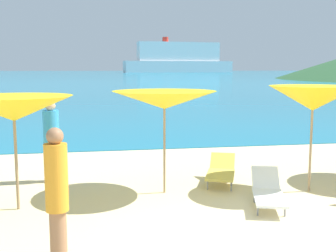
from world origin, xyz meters
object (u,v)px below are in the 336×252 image
at_px(umbrella_3, 164,100).
at_px(lounge_chair_5, 221,171).
at_px(cruise_ship, 179,59).
at_px(lounge_chair_7, 268,191).
at_px(umbrella_4, 313,98).
at_px(umbrella_2, 14,109).
at_px(beachgoer_1, 51,139).
at_px(beachgoer_2, 57,190).

relative_size(umbrella_3, lounge_chair_5, 1.43).
distance_m(lounge_chair_5, cruise_ship, 259.52).
height_order(lounge_chair_5, lounge_chair_7, lounge_chair_7).
bearing_deg(lounge_chair_5, umbrella_4, -7.10).
distance_m(umbrella_2, cruise_ship, 261.31).
distance_m(umbrella_4, lounge_chair_7, 2.22).
height_order(umbrella_2, umbrella_3, umbrella_3).
distance_m(umbrella_2, beachgoer_1, 2.14).
distance_m(umbrella_4, cruise_ship, 260.01).
xyz_separation_m(lounge_chair_7, beachgoer_2, (-3.72, -1.69, 0.70)).
bearing_deg(cruise_ship, umbrella_3, -107.24).
bearing_deg(umbrella_2, beachgoer_2, -68.73).
xyz_separation_m(umbrella_4, beachgoer_2, (-4.96, -2.43, -0.99)).
relative_size(umbrella_4, lounge_chair_7, 1.34).
relative_size(umbrella_2, beachgoer_1, 1.18).
height_order(umbrella_2, umbrella_4, umbrella_4).
xyz_separation_m(umbrella_2, beachgoer_1, (0.46, 1.90, -0.88)).
bearing_deg(beachgoer_1, umbrella_2, 81.88).
bearing_deg(cruise_ship, beachgoer_2, -107.52).
height_order(lounge_chair_7, beachgoer_2, beachgoer_2).
bearing_deg(umbrella_4, umbrella_2, -178.80).
bearing_deg(beachgoer_1, beachgoer_2, 101.37).
distance_m(lounge_chair_7, cruise_ship, 261.02).
distance_m(umbrella_2, lounge_chair_5, 4.59).
height_order(umbrella_3, beachgoer_1, umbrella_3).
xyz_separation_m(lounge_chair_5, cruise_ship, (51.02, 254.33, 7.98)).
relative_size(umbrella_2, umbrella_4, 0.98).
relative_size(umbrella_3, cruise_ship, 0.03).
height_order(umbrella_2, lounge_chair_7, umbrella_2).
bearing_deg(umbrella_3, beachgoer_1, 150.57).
distance_m(umbrella_3, lounge_chair_5, 2.18).
relative_size(lounge_chair_7, beachgoer_2, 0.91).
bearing_deg(beachgoer_1, cruise_ship, -96.80).
bearing_deg(lounge_chair_7, cruise_ship, 95.95).
bearing_deg(beachgoer_1, umbrella_3, 155.97).
height_order(umbrella_4, cruise_ship, cruise_ship).
xyz_separation_m(umbrella_2, lounge_chair_5, (4.20, 1.00, -1.56)).
relative_size(umbrella_4, beachgoer_1, 1.20).
height_order(umbrella_2, cruise_ship, cruise_ship).
distance_m(beachgoer_1, cruise_ship, 259.38).
bearing_deg(cruise_ship, lounge_chair_5, -106.96).
bearing_deg(beachgoer_2, cruise_ship, -57.97).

